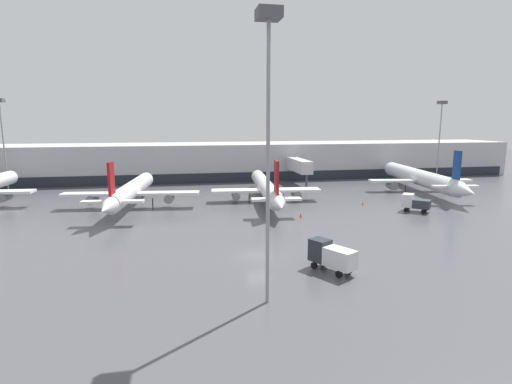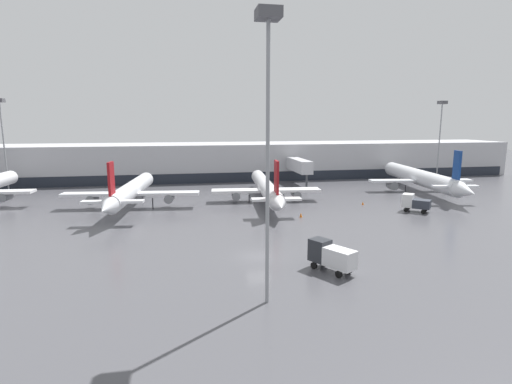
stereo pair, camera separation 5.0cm
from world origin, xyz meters
TOP-DOWN VIEW (x-y plane):
  - ground_plane at (0.00, 0.00)m, footprint 320.00×320.00m
  - terminal_building at (0.08, 61.93)m, footprint 160.00×29.11m
  - parked_jet_0 at (41.56, 34.41)m, footprint 21.66×39.34m
  - parked_jet_1 at (7.22, 29.76)m, footprint 20.23×36.39m
  - parked_jet_2 at (-16.59, 28.11)m, footprint 23.06×32.50m
  - service_truck_0 at (6.22, -5.61)m, footprint 3.93×5.10m
  - service_truck_1 at (29.47, 16.94)m, footprint 4.61×4.41m
  - traffic_cone_0 at (23.53, 23.60)m, footprint 0.38×0.38m
  - traffic_cone_1 at (9.92, 16.61)m, footprint 0.43×0.43m
  - apron_light_mast_0 at (-1.44, -11.14)m, footprint 1.80×1.80m
  - apron_light_mast_1 at (-44.50, 51.20)m, footprint 1.80×1.80m
  - apron_light_mast_3 at (56.70, 50.55)m, footprint 1.80×1.80m

SIDE VIEW (x-z plane):
  - ground_plane at x=0.00m, z-range 0.00..0.00m
  - traffic_cone_0 at x=23.53m, z-range 0.00..0.56m
  - traffic_cone_1 at x=9.92m, z-range 0.00..0.75m
  - service_truck_1 at x=29.47m, z-range 0.11..2.97m
  - service_truck_0 at x=6.22m, z-range 0.19..3.14m
  - parked_jet_1 at x=7.22m, z-range -1.85..6.96m
  - parked_jet_0 at x=41.56m, z-range -1.92..7.67m
  - parked_jet_2 at x=-16.59m, z-range -1.50..7.55m
  - terminal_building at x=0.08m, z-range -0.01..8.99m
  - apron_light_mast_1 at x=-44.50m, z-range 5.47..24.76m
  - apron_light_mast_3 at x=56.70m, z-range 5.54..25.21m
  - apron_light_mast_0 at x=-1.44m, z-range 6.06..28.81m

